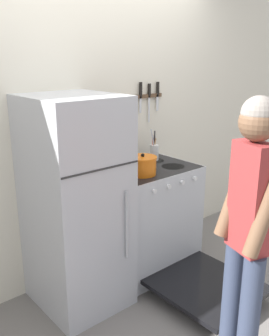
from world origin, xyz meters
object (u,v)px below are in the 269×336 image
Objects in this scene: refrigerator at (76,205)px; tea_kettle at (124,159)px; person at (248,227)px; dutch_oven_pot at (143,165)px; utensil_jar at (154,151)px; stove_range at (151,219)px.

tea_kettle is (0.57, 0.15, 0.21)m from refrigerator.
person reaches higher than refrigerator.
tea_kettle is at bearing 86.87° from dutch_oven_pot.
person reaches higher than dutch_oven_pot.
utensil_jar reaches higher than dutch_oven_pot.
stove_range is 0.83× the size of person.
stove_range is 5.09× the size of dutch_oven_pot.
utensil_jar is 1.46m from person.
stove_range is 0.60m from utensil_jar.
dutch_oven_pot reaches higher than stove_range.
person is (-0.58, -1.34, -0.07)m from utensil_jar.
dutch_oven_pot is at bearing -93.13° from tea_kettle.
refrigerator reaches higher than dutch_oven_pot.
utensil_jar is at bearing 34.79° from dutch_oven_pot.
tea_kettle is at bearing 14.70° from refrigerator.
stove_range is 0.57m from dutch_oven_pot.
refrigerator reaches higher than tea_kettle.
stove_range is 0.58m from tea_kettle.
tea_kettle is 0.35m from utensil_jar.
dutch_oven_pot is (0.56, -0.10, 0.21)m from refrigerator.
utensil_jar is (0.35, 0.01, 0.01)m from tea_kettle.
refrigerator reaches higher than stove_range.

